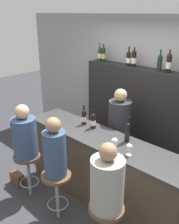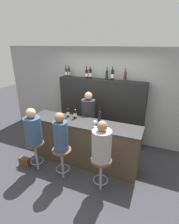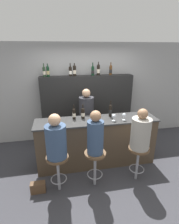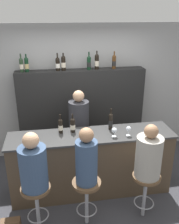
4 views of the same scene
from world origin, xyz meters
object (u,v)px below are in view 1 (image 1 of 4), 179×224
(guest_seated_left, at_px, (24,135))
(wine_bottle_counter_2, at_px, (127,132))
(wine_bottle_counter_0, at_px, (84,117))
(wine_bottle_backbar_2, at_px, (129,58))
(wine_bottle_backbar_5, at_px, (169,63))
(wine_bottle_backbar_4, at_px, (160,63))
(bar_stool_middle, at_px, (57,184))
(bar_stool_right, at_px, (106,218))
(wine_glass_0, at_px, (114,141))
(guest_seated_right, at_px, (107,182))
(wine_glass_1, at_px, (129,147))
(handbag, at_px, (17,178))
(guest_seated_middle, at_px, (55,151))
(wine_bottle_counter_1, at_px, (93,121))
(wine_bottle_backbar_0, at_px, (100,54))
(wine_bottle_backbar_1, at_px, (103,54))
(wine_bottle_backbar_3, at_px, (134,58))
(bartender, at_px, (118,140))
(bar_stool_left, at_px, (28,164))

(guest_seated_left, bearing_deg, wine_bottle_counter_2, 34.15)
(wine_bottle_counter_0, distance_m, guest_seated_left, 0.89)
(wine_bottle_backbar_2, bearing_deg, wine_bottle_backbar_5, 0.00)
(wine_bottle_backbar_4, relative_size, wine_bottle_backbar_5, 0.95)
(bar_stool_middle, bearing_deg, bar_stool_right, 0.00)
(wine_glass_0, distance_m, guest_seated_right, 0.65)
(wine_bottle_counter_2, bearing_deg, wine_bottle_backbar_5, 92.01)
(wine_bottle_backbar_2, relative_size, guest_seated_right, 0.41)
(wine_glass_1, height_order, handbag, wine_glass_1)
(wine_bottle_counter_0, distance_m, wine_bottle_backbar_2, 1.26)
(wine_bottle_counter_2, xyz_separation_m, guest_seated_middle, (-0.51, -0.79, -0.14))
(wine_bottle_counter_1, bearing_deg, handbag, -139.99)
(wine_bottle_counter_1, relative_size, guest_seated_left, 0.39)
(wine_bottle_counter_0, relative_size, wine_bottle_backbar_0, 0.96)
(wine_bottle_backbar_1, height_order, guest_seated_left, wine_bottle_backbar_1)
(wine_bottle_counter_2, xyz_separation_m, wine_glass_1, (0.21, -0.26, -0.03))
(wine_bottle_counter_1, relative_size, wine_bottle_counter_2, 0.87)
(guest_seated_middle, bearing_deg, guest_seated_right, 0.00)
(wine_bottle_counter_0, bearing_deg, wine_bottle_backbar_1, 116.40)
(wine_bottle_backbar_0, bearing_deg, wine_bottle_counter_0, -59.70)
(guest_seated_left, bearing_deg, wine_glass_0, 24.77)
(wine_bottle_counter_2, distance_m, guest_seated_right, 0.88)
(wine_bottle_counter_0, distance_m, bar_stool_right, 1.50)
(wine_glass_0, xyz_separation_m, guest_seated_left, (-1.16, -0.54, -0.12))
(wine_glass_0, bearing_deg, wine_bottle_counter_1, 156.55)
(wine_bottle_backbar_3, xyz_separation_m, guest_seated_middle, (0.14, -1.81, -0.88))
(wine_bottle_backbar_5, distance_m, guest_seated_right, 2.06)
(handbag, bearing_deg, wine_bottle_counter_1, 40.01)
(guest_seated_middle, relative_size, bar_stool_right, 1.13)
(wine_bottle_counter_2, xyz_separation_m, wine_bottle_backbar_2, (-0.75, 1.01, 0.73))
(wine_bottle_counter_2, relative_size, wine_bottle_backbar_2, 1.11)
(bartender, xyz_separation_m, handbag, (-1.09, -1.23, -0.62))
(bar_stool_right, bearing_deg, guest_seated_right, 153.43)
(wine_bottle_backbar_1, xyz_separation_m, wine_bottle_backbar_3, (0.65, 0.00, 0.00))
(wine_bottle_backbar_3, xyz_separation_m, bar_stool_right, (0.97, -1.81, -1.38))
(guest_seated_left, xyz_separation_m, bartender, (0.72, 1.23, -0.30))
(guest_seated_middle, height_order, bartender, bartender)
(wine_bottle_counter_2, bearing_deg, wine_glass_1, -50.40)
(wine_glass_1, bearing_deg, wine_bottle_backbar_4, 107.21)
(bar_stool_left, bearing_deg, wine_bottle_backbar_4, 61.30)
(guest_seated_left, height_order, guest_seated_middle, guest_seated_middle)
(wine_bottle_counter_2, bearing_deg, bartender, 135.86)
(wine_bottle_backbar_5, distance_m, guest_seated_middle, 2.07)
(wine_bottle_backbar_5, distance_m, bar_stool_right, 2.31)
(wine_bottle_backbar_0, xyz_separation_m, wine_bottle_backbar_5, (1.34, -0.00, 0.01))
(wine_bottle_backbar_2, height_order, bar_stool_middle, wine_bottle_backbar_2)
(wine_bottle_backbar_2, xyz_separation_m, guest_seated_middle, (0.24, -1.81, -0.87))
(wine_bottle_counter_2, xyz_separation_m, wine_bottle_backbar_0, (-1.38, 1.01, 0.73))
(wine_bottle_counter_2, bearing_deg, wine_bottle_backbar_2, 126.38)
(wine_bottle_counter_0, height_order, guest_seated_right, guest_seated_right)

